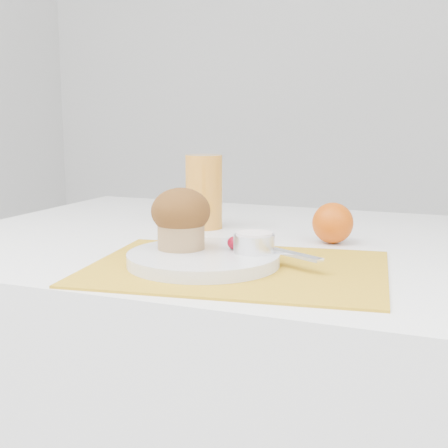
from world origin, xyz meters
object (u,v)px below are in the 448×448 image
at_px(orange, 333,223).
at_px(muffin, 181,217).
at_px(table, 272,439).
at_px(plate, 203,258).
at_px(juice_glass, 204,192).

relative_size(orange, muffin, 0.77).
bearing_deg(table, muffin, -111.60).
height_order(orange, muffin, muffin).
bearing_deg(plate, table, 79.56).
xyz_separation_m(plate, juice_glass, (-0.12, 0.29, 0.06)).
bearing_deg(plate, muffin, 162.96).
bearing_deg(plate, orange, 59.85).
bearing_deg(muffin, juice_glass, 106.88).
height_order(plate, muffin, muffin).
xyz_separation_m(table, juice_glass, (-0.17, 0.07, 0.45)).
relative_size(plate, muffin, 2.43).
bearing_deg(juice_glass, table, -21.94).
xyz_separation_m(orange, muffin, (-0.18, -0.22, 0.03)).
bearing_deg(muffin, orange, 51.35).
distance_m(orange, muffin, 0.29).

